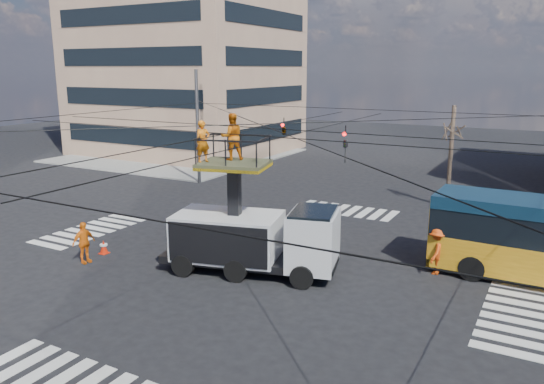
{
  "coord_description": "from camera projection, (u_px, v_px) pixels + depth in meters",
  "views": [
    {
      "loc": [
        10.58,
        -18.16,
        8.05
      ],
      "look_at": [
        -0.18,
        1.39,
        2.83
      ],
      "focal_mm": 35.0,
      "sensor_mm": 36.0,
      "label": 1
    }
  ],
  "objects": [
    {
      "name": "overhead_network",
      "position": [
        263.0,
        163.0,
        21.7
      ],
      "size": [
        24.24,
        24.24,
        8.0
      ],
      "color": "#2D2D30",
      "rests_on": "ground"
    },
    {
      "name": "utility_truck",
      "position": [
        254.0,
        223.0,
        21.06
      ],
      "size": [
        7.35,
        4.0,
        6.34
      ],
      "rotation": [
        0.0,
        0.0,
        0.25
      ],
      "color": "black",
      "rests_on": "ground"
    },
    {
      "name": "ground",
      "position": [
        260.0,
        264.0,
        22.29
      ],
      "size": [
        120.0,
        120.0,
        0.0
      ],
      "primitive_type": "plane",
      "color": "black",
      "rests_on": "ground"
    },
    {
      "name": "sidewalk_nw",
      "position": [
        179.0,
        155.0,
        50.05
      ],
      "size": [
        18.0,
        18.0,
        0.12
      ],
      "primitive_type": "cube",
      "color": "slate",
      "rests_on": "ground"
    },
    {
      "name": "worker_ground",
      "position": [
        84.0,
        243.0,
        22.31
      ],
      "size": [
        0.59,
        1.1,
        1.79
      ],
      "primitive_type": "imported",
      "rotation": [
        0.0,
        0.0,
        1.42
      ],
      "color": "#D15C0D",
      "rests_on": "ground"
    },
    {
      "name": "flagger",
      "position": [
        436.0,
        251.0,
        21.11
      ],
      "size": [
        0.72,
        1.24,
        1.91
      ],
      "primitive_type": "imported",
      "rotation": [
        0.0,
        0.0,
        -1.58
      ],
      "color": "#D4400D",
      "rests_on": "ground"
    },
    {
      "name": "traffic_cone",
      "position": [
        104.0,
        247.0,
        23.56
      ],
      "size": [
        0.36,
        0.36,
        0.62
      ],
      "primitive_type": "cone",
      "color": "red",
      "rests_on": "ground"
    },
    {
      "name": "crosswalks",
      "position": [
        260.0,
        264.0,
        22.29
      ],
      "size": [
        22.4,
        22.4,
        0.02
      ],
      "primitive_type": null,
      "color": "silver",
      "rests_on": "ground"
    },
    {
      "name": "tree_a",
      "position": [
        453.0,
        130.0,
        30.41
      ],
      "size": [
        2.0,
        2.0,
        6.0
      ],
      "color": "#382B21",
      "rests_on": "ground"
    }
  ]
}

